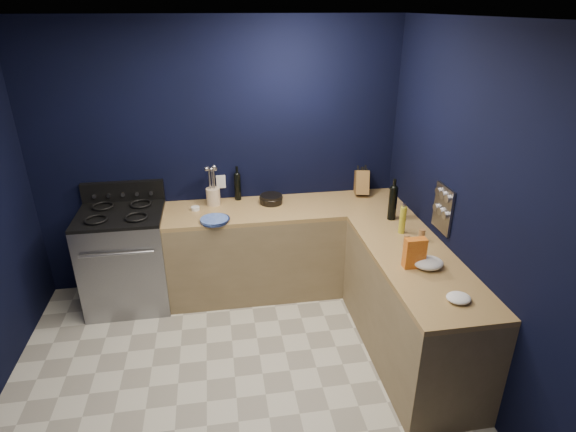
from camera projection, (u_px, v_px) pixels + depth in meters
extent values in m
cube|color=beige|center=(237.00, 399.00, 3.47)|extent=(3.50, 3.50, 0.02)
cube|color=silver|center=(213.00, 17.00, 2.38)|extent=(3.50, 3.50, 0.02)
cube|color=black|center=(219.00, 159.00, 4.51)|extent=(3.50, 0.02, 2.60)
cube|color=black|center=(486.00, 224.00, 3.18)|extent=(0.02, 3.50, 2.60)
cube|color=olive|center=(286.00, 250.00, 4.66)|extent=(2.30, 0.63, 0.86)
cube|color=brown|center=(286.00, 209.00, 4.47)|extent=(2.30, 0.63, 0.04)
cube|color=olive|center=(410.00, 309.00, 3.75)|extent=(0.63, 1.67, 0.86)
cube|color=brown|center=(417.00, 261.00, 3.56)|extent=(0.63, 1.67, 0.04)
cube|color=gray|center=(127.00, 260.00, 4.41)|extent=(0.76, 0.66, 0.92)
cube|color=black|center=(122.00, 278.00, 4.13)|extent=(0.59, 0.02, 0.42)
cube|color=black|center=(120.00, 214.00, 4.22)|extent=(0.76, 0.66, 0.03)
cube|color=black|center=(123.00, 192.00, 4.44)|extent=(0.76, 0.06, 0.20)
cube|color=gray|center=(443.00, 209.00, 3.72)|extent=(0.02, 0.28, 0.38)
cube|color=white|center=(221.00, 182.00, 4.58)|extent=(0.09, 0.02, 0.13)
cylinder|color=#324EAB|center=(214.00, 220.00, 4.15)|extent=(0.30, 0.30, 0.03)
cylinder|color=white|center=(195.00, 208.00, 4.39)|extent=(0.10, 0.10, 0.03)
cylinder|color=beige|center=(213.00, 197.00, 4.48)|extent=(0.17, 0.17, 0.17)
cylinder|color=black|center=(238.00, 187.00, 4.58)|extent=(0.08, 0.08, 0.26)
cylinder|color=black|center=(271.00, 199.00, 4.53)|extent=(0.24, 0.24, 0.08)
cube|color=brown|center=(361.00, 182.00, 4.73)|extent=(0.18, 0.30, 0.30)
cylinder|color=black|center=(393.00, 203.00, 4.15)|extent=(0.08, 0.08, 0.30)
cylinder|color=gold|center=(403.00, 220.00, 3.91)|extent=(0.07, 0.07, 0.24)
cylinder|color=olive|center=(406.00, 241.00, 3.70)|extent=(0.06, 0.06, 0.10)
cylinder|color=olive|center=(422.00, 235.00, 3.81)|extent=(0.06, 0.06, 0.10)
cube|color=#A61208|center=(415.00, 253.00, 3.40)|extent=(0.16, 0.07, 0.23)
ellipsoid|color=white|center=(428.00, 263.00, 3.42)|extent=(0.28, 0.26, 0.08)
ellipsoid|color=white|center=(459.00, 298.00, 3.04)|extent=(0.17, 0.15, 0.05)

